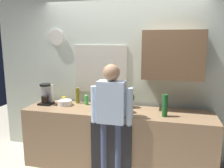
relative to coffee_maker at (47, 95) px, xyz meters
The scene contains 13 objects.
kitchen_counter 1.31m from the coffee_maker, ahead, with size 2.75×0.64×0.89m, color #937251.
dishwasher_panel 1.38m from the coffee_maker, 19.09° to the right, with size 0.56×0.02×0.80m, color black.
back_wall_assembly 1.34m from the coffee_maker, 14.82° to the left, with size 4.35×0.42×2.60m.
coffee_maker is the anchor object (origin of this frame).
bottle_olive_oil 0.49m from the coffee_maker, 19.94° to the left, with size 0.06×0.06×0.25m, color olive.
bottle_amber_beer 0.75m from the coffee_maker, 10.48° to the left, with size 0.06×0.06×0.23m, color brown.
bottle_green_wine 1.85m from the coffee_maker, ahead, with size 0.07×0.07×0.30m, color #195923.
cup_yellow_cup 0.29m from the coffee_maker, 39.10° to the left, with size 0.07×0.07×0.09m, color yellow.
mixing_bowl 0.33m from the coffee_maker, ahead, with size 0.22×0.22×0.08m, color white.
potted_plant 1.32m from the coffee_maker, ahead, with size 0.15×0.15×0.23m.
dish_soap 0.64m from the coffee_maker, 10.21° to the left, with size 0.06×0.06×0.18m.
storage_canister 1.30m from the coffee_maker, ahead, with size 0.14×0.14×0.17m, color silver.
person_at_sink 1.22m from the coffee_maker, 17.60° to the right, with size 0.57×0.22×1.60m.
Camera 1 is at (0.72, -2.83, 1.90)m, focal length 36.91 mm.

